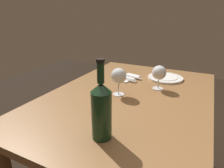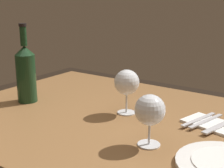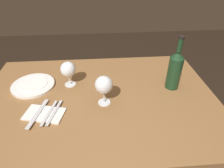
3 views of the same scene
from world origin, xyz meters
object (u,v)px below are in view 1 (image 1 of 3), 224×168
(wine_bottle, at_px, (101,110))
(folded_napkin, at_px, (127,78))
(wine_glass_left, at_px, (159,73))
(wine_glass_right, at_px, (119,76))
(dinner_plate, at_px, (165,78))
(table_knife, at_px, (129,76))
(fork_outer, at_px, (125,79))
(fork_inner, at_px, (126,78))

(wine_bottle, height_order, folded_napkin, wine_bottle)
(wine_glass_left, height_order, wine_glass_right, wine_glass_right)
(wine_glass_left, xyz_separation_m, wine_bottle, (-0.60, 0.07, 0.01))
(wine_glass_left, bearing_deg, folded_napkin, 67.53)
(dinner_plate, xyz_separation_m, table_knife, (-0.08, 0.25, 0.00))
(wine_bottle, bearing_deg, fork_outer, 15.34)
(folded_napkin, relative_size, fork_inner, 1.18)
(fork_outer, xyz_separation_m, table_knife, (0.08, 0.00, 0.00))
(wine_bottle, height_order, table_knife, wine_bottle)
(fork_inner, bearing_deg, dinner_plate, -60.98)
(wine_glass_left, relative_size, table_knife, 0.73)
(folded_napkin, height_order, fork_inner, fork_inner)
(fork_outer, bearing_deg, wine_bottle, -164.66)
(wine_glass_right, relative_size, folded_napkin, 0.77)
(fork_inner, bearing_deg, wine_glass_right, -166.55)
(wine_glass_left, height_order, table_knife, wine_glass_left)
(wine_glass_right, bearing_deg, table_knife, 11.26)
(wine_glass_right, distance_m, fork_outer, 0.28)
(wine_glass_left, distance_m, wine_bottle, 0.60)
(wine_bottle, bearing_deg, folded_napkin, 14.30)
(wine_glass_right, xyz_separation_m, table_knife, (0.33, 0.07, -0.10))
(wine_glass_right, distance_m, table_knife, 0.35)
(wine_bottle, distance_m, folded_napkin, 0.73)
(fork_outer, bearing_deg, fork_inner, 0.00)
(table_knife, bearing_deg, wine_bottle, -166.27)
(wine_glass_left, height_order, folded_napkin, wine_glass_left)
(wine_glass_right, distance_m, folded_napkin, 0.33)
(fork_outer, bearing_deg, dinner_plate, -56.81)
(fork_inner, bearing_deg, wine_glass_left, -107.42)
(wine_glass_left, xyz_separation_m, folded_napkin, (0.10, 0.25, -0.10))
(wine_bottle, bearing_deg, wine_glass_right, 15.72)
(wine_glass_right, distance_m, fork_inner, 0.30)
(fork_inner, xyz_separation_m, fork_outer, (-0.03, 0.00, 0.00))
(wine_glass_right, bearing_deg, folded_napkin, 12.36)
(wine_glass_right, xyz_separation_m, wine_bottle, (-0.40, -0.11, 0.01))
(wine_bottle, bearing_deg, table_knife, 13.73)
(wine_glass_right, height_order, folded_napkin, wine_glass_right)
(folded_napkin, bearing_deg, wine_bottle, -165.70)
(wine_glass_left, distance_m, fork_outer, 0.27)
(wine_glass_left, xyz_separation_m, fork_inner, (0.08, 0.25, -0.09))
(folded_napkin, relative_size, fork_outer, 1.18)
(dinner_plate, relative_size, folded_napkin, 1.18)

